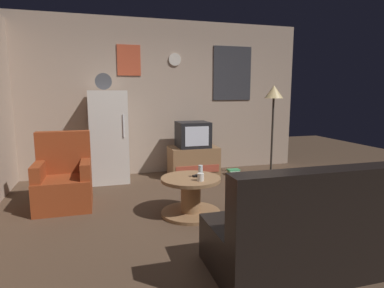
% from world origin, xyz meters
% --- Properties ---
extents(ground_plane, '(12.00, 12.00, 0.00)m').
position_xyz_m(ground_plane, '(0.00, 0.00, 0.00)').
color(ground_plane, '#4C3828').
extents(wall_with_art, '(5.20, 0.12, 2.74)m').
position_xyz_m(wall_with_art, '(0.01, 2.45, 1.38)').
color(wall_with_art, tan).
rests_on(wall_with_art, ground_plane).
extents(fridge, '(0.60, 0.62, 1.77)m').
position_xyz_m(fridge, '(-1.02, 2.03, 0.75)').
color(fridge, silver).
rests_on(fridge, ground_plane).
extents(tv_stand, '(0.84, 0.53, 0.53)m').
position_xyz_m(tv_stand, '(0.40, 1.93, 0.26)').
color(tv_stand, '#8E6642').
rests_on(tv_stand, ground_plane).
extents(crt_tv, '(0.54, 0.51, 0.44)m').
position_xyz_m(crt_tv, '(0.39, 1.93, 0.75)').
color(crt_tv, black).
rests_on(crt_tv, tv_stand).
extents(standing_lamp, '(0.32, 0.32, 1.59)m').
position_xyz_m(standing_lamp, '(1.73, 1.58, 1.36)').
color(standing_lamp, '#332D28').
rests_on(standing_lamp, ground_plane).
extents(coffee_table, '(0.72, 0.72, 0.46)m').
position_xyz_m(coffee_table, '(-0.14, 0.20, 0.23)').
color(coffee_table, '#8E6642').
rests_on(coffee_table, ground_plane).
extents(wine_glass, '(0.05, 0.05, 0.15)m').
position_xyz_m(wine_glass, '(-0.03, 0.16, 0.54)').
color(wine_glass, silver).
rests_on(wine_glass, coffee_table).
extents(mug_ceramic_white, '(0.08, 0.08, 0.09)m').
position_xyz_m(mug_ceramic_white, '(-0.07, 0.02, 0.51)').
color(mug_ceramic_white, silver).
rests_on(mug_ceramic_white, coffee_table).
extents(remote_control, '(0.15, 0.11, 0.02)m').
position_xyz_m(remote_control, '(-0.04, 0.23, 0.47)').
color(remote_control, black).
rests_on(remote_control, coffee_table).
extents(armchair, '(0.68, 0.68, 0.96)m').
position_xyz_m(armchair, '(-1.64, 0.94, 0.34)').
color(armchair, maroon).
rests_on(armchair, ground_plane).
extents(couch, '(1.70, 0.80, 0.92)m').
position_xyz_m(couch, '(0.51, -1.27, 0.31)').
color(couch, black).
rests_on(couch, ground_plane).
extents(book_stack, '(0.22, 0.18, 0.10)m').
position_xyz_m(book_stack, '(1.13, 1.84, 0.05)').
color(book_stack, '#B65355').
rests_on(book_stack, ground_plane).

